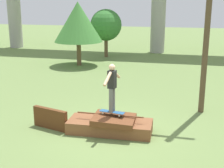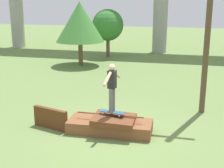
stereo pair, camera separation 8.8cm
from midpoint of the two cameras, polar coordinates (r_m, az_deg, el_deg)
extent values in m
plane|color=olive|center=(9.71, -0.65, -8.77)|extent=(80.00, 80.00, 0.00)
cube|color=brown|center=(9.64, -0.66, -7.76)|extent=(2.59, 1.04, 0.37)
cube|color=brown|center=(9.42, 0.09, -6.52)|extent=(1.29, 1.10, 0.22)
cylinder|color=brown|center=(9.50, -0.66, -5.65)|extent=(2.06, 0.04, 0.04)
cube|color=#5B3319|center=(10.05, -11.47, -6.22)|extent=(1.25, 0.49, 0.66)
cube|color=#23517F|center=(9.45, -0.27, -5.11)|extent=(0.80, 0.33, 0.01)
cylinder|color=silver|center=(9.44, 1.46, -5.47)|extent=(0.06, 0.04, 0.05)
cylinder|color=silver|center=(9.29, 1.07, -5.81)|extent=(0.06, 0.04, 0.05)
cylinder|color=silver|center=(9.64, -1.55, -5.03)|extent=(0.06, 0.04, 0.05)
cylinder|color=silver|center=(9.49, -1.98, -5.36)|extent=(0.06, 0.04, 0.05)
cylinder|color=slate|center=(9.40, -0.07, -2.79)|extent=(0.12, 0.12, 0.74)
cylinder|color=slate|center=(9.25, -0.48, -3.09)|extent=(0.12, 0.12, 0.74)
cube|color=black|center=(9.15, -0.28, 0.85)|extent=(0.25, 0.24, 0.53)
sphere|color=tan|center=(9.06, -0.28, 3.07)|extent=(0.19, 0.19, 0.19)
cylinder|color=tan|center=(9.42, 0.50, 1.81)|extent=(0.17, 0.49, 0.35)
cylinder|color=tan|center=(8.84, -1.11, 0.93)|extent=(0.17, 0.49, 0.35)
cylinder|color=#A8A59E|center=(28.21, -17.63, 13.45)|extent=(1.10, 1.10, 6.97)
cylinder|color=#A8A59E|center=(24.44, 8.42, 13.84)|extent=(1.10, 1.10, 6.97)
cylinder|color=brown|center=(11.17, 17.15, 14.38)|extent=(0.20, 0.20, 7.83)
cylinder|color=brown|center=(22.43, -1.20, 6.66)|extent=(0.25, 0.25, 1.32)
sphere|color=#387A33|center=(22.26, -1.22, 10.74)|extent=(2.20, 2.20, 2.20)
cylinder|color=brown|center=(19.55, -6.19, 5.57)|extent=(0.27, 0.27, 1.47)
cone|color=#428438|center=(19.33, -6.36, 11.24)|extent=(2.95, 2.95, 2.40)
camera|label=1|loc=(0.04, -90.28, -0.07)|focal=50.00mm
camera|label=2|loc=(0.04, 89.72, 0.07)|focal=50.00mm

